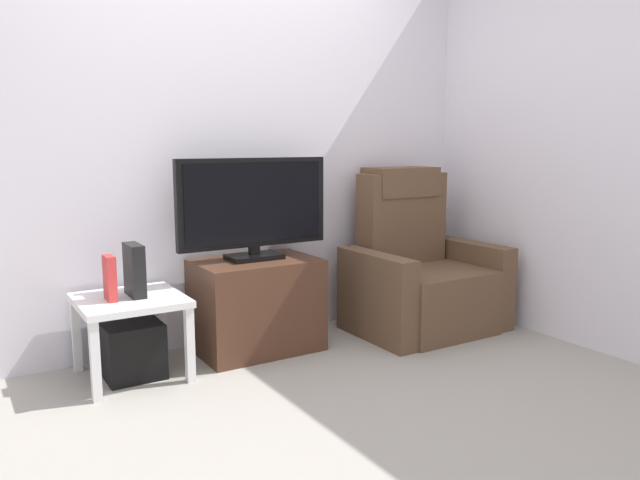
# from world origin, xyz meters

# --- Properties ---
(ground_plane) EXTENTS (6.40, 6.40, 0.00)m
(ground_plane) POSITION_xyz_m (0.00, 0.00, 0.00)
(ground_plane) COLOR #9E998E
(wall_back) EXTENTS (6.40, 0.06, 2.60)m
(wall_back) POSITION_xyz_m (0.00, 1.13, 1.30)
(wall_back) COLOR silver
(wall_back) RESTS_ON ground
(wall_side) EXTENTS (0.06, 4.48, 2.60)m
(wall_side) POSITION_xyz_m (1.88, 0.00, 1.30)
(wall_side) COLOR silver
(wall_side) RESTS_ON ground
(tv_stand) EXTENTS (0.72, 0.49, 0.56)m
(tv_stand) POSITION_xyz_m (0.12, 0.82, 0.28)
(tv_stand) COLOR #4C2D1E
(tv_stand) RESTS_ON ground
(television) EXTENTS (0.95, 0.20, 0.60)m
(television) POSITION_xyz_m (0.12, 0.84, 0.88)
(television) COLOR black
(television) RESTS_ON tv_stand
(recliner_armchair) EXTENTS (0.98, 0.78, 1.08)m
(recliner_armchair) POSITION_xyz_m (1.26, 0.67, 0.37)
(recliner_armchair) COLOR brown
(recliner_armchair) RESTS_ON ground
(side_table) EXTENTS (0.54, 0.54, 0.44)m
(side_table) POSITION_xyz_m (-0.65, 0.79, 0.37)
(side_table) COLOR white
(side_table) RESTS_ON ground
(subwoofer_box) EXTENTS (0.30, 0.30, 0.30)m
(subwoofer_box) POSITION_xyz_m (-0.65, 0.79, 0.15)
(subwoofer_box) COLOR black
(subwoofer_box) RESTS_ON ground
(book_upright) EXTENTS (0.04, 0.12, 0.24)m
(book_upright) POSITION_xyz_m (-0.75, 0.77, 0.56)
(book_upright) COLOR red
(book_upright) RESTS_ON side_table
(game_console) EXTENTS (0.07, 0.20, 0.28)m
(game_console) POSITION_xyz_m (-0.61, 0.80, 0.58)
(game_console) COLOR black
(game_console) RESTS_ON side_table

